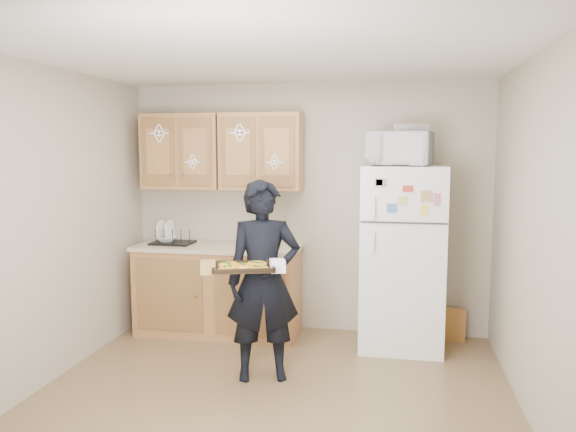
{
  "coord_description": "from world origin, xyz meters",
  "views": [
    {
      "loc": [
        0.87,
        -3.8,
        1.85
      ],
      "look_at": [
        0.06,
        0.45,
        1.33
      ],
      "focal_mm": 35.0,
      "sensor_mm": 36.0,
      "label": 1
    }
  ],
  "objects_px": {
    "person": "(264,281)",
    "dish_rack": "(173,236)",
    "baking_tray": "(243,268)",
    "microwave": "(400,149)",
    "refrigerator": "(402,257)"
  },
  "relations": [
    {
      "from": "microwave",
      "to": "dish_rack",
      "type": "relative_size",
      "value": 1.37
    },
    {
      "from": "baking_tray",
      "to": "microwave",
      "type": "distance_m",
      "value": 1.88
    },
    {
      "from": "baking_tray",
      "to": "refrigerator",
      "type": "bearing_deg",
      "value": 29.13
    },
    {
      "from": "person",
      "to": "refrigerator",
      "type": "bearing_deg",
      "value": 23.96
    },
    {
      "from": "microwave",
      "to": "baking_tray",
      "type": "bearing_deg",
      "value": -122.15
    },
    {
      "from": "baking_tray",
      "to": "dish_rack",
      "type": "relative_size",
      "value": 1.14
    },
    {
      "from": "refrigerator",
      "to": "microwave",
      "type": "distance_m",
      "value": 1.01
    },
    {
      "from": "person",
      "to": "baking_tray",
      "type": "bearing_deg",
      "value": -124.89
    },
    {
      "from": "person",
      "to": "baking_tray",
      "type": "relative_size",
      "value": 3.51
    },
    {
      "from": "dish_rack",
      "to": "baking_tray",
      "type": "bearing_deg",
      "value": -49.75
    },
    {
      "from": "person",
      "to": "microwave",
      "type": "relative_size",
      "value": 2.91
    },
    {
      "from": "refrigerator",
      "to": "baking_tray",
      "type": "distance_m",
      "value": 1.73
    },
    {
      "from": "baking_tray",
      "to": "dish_rack",
      "type": "distance_m",
      "value": 1.69
    },
    {
      "from": "person",
      "to": "dish_rack",
      "type": "relative_size",
      "value": 3.99
    },
    {
      "from": "refrigerator",
      "to": "person",
      "type": "height_order",
      "value": "refrigerator"
    }
  ]
}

